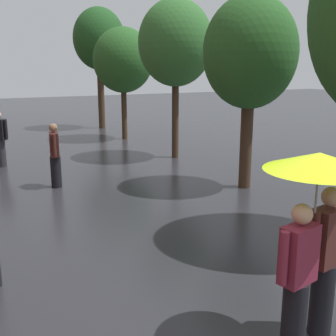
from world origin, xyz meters
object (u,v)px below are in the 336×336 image
street_tree_2 (176,44)px  street_tree_4 (99,40)px  couple_under_umbrella (315,222)px  street_tree_1 (250,54)px  pedestrian_walking_midground (55,155)px  street_tree_3 (123,60)px  pedestrian_walking_far (0,138)px

street_tree_2 → street_tree_4: size_ratio=0.89×
street_tree_2 → couple_under_umbrella: (-3.20, -9.23, -2.25)m
street_tree_1 → pedestrian_walking_midground: 5.31m
street_tree_4 → pedestrian_walking_midground: 10.93m
street_tree_3 → street_tree_2: bearing=-87.4°
street_tree_1 → couple_under_umbrella: (-3.11, -5.29, -1.84)m
pedestrian_walking_midground → couple_under_umbrella: bearing=-81.4°
street_tree_1 → pedestrian_walking_midground: bearing=153.4°
street_tree_3 → pedestrian_walking_midground: size_ratio=2.79×
pedestrian_walking_far → pedestrian_walking_midground: bearing=-71.9°
street_tree_2 → pedestrian_walking_midground: street_tree_2 is taller
street_tree_4 → pedestrian_walking_midground: street_tree_4 is taller
street_tree_4 → couple_under_umbrella: bearing=-100.6°
street_tree_2 → pedestrian_walking_far: 6.09m
street_tree_3 → couple_under_umbrella: 13.85m
street_tree_2 → couple_under_umbrella: 10.02m
street_tree_1 → pedestrian_walking_midground: street_tree_1 is taller
street_tree_1 → pedestrian_walking_midground: size_ratio=2.86×
street_tree_1 → street_tree_2: bearing=88.7°
street_tree_4 → couple_under_umbrella: street_tree_4 is taller
couple_under_umbrella → pedestrian_walking_midground: couple_under_umbrella is taller
street_tree_3 → pedestrian_walking_far: 6.35m
street_tree_1 → couple_under_umbrella: 6.41m
street_tree_2 → street_tree_4: street_tree_4 is taller
pedestrian_walking_midground → pedestrian_walking_far: 3.16m
street_tree_4 → couple_under_umbrella: size_ratio=2.65×
couple_under_umbrella → pedestrian_walking_far: 10.63m
street_tree_3 → pedestrian_walking_far: (-5.10, -3.00, -2.30)m
street_tree_2 → pedestrian_walking_midground: 5.48m
street_tree_3 → street_tree_4: street_tree_4 is taller
street_tree_1 → pedestrian_walking_far: bearing=135.5°
street_tree_2 → pedestrian_walking_far: (-5.30, 1.18, -2.77)m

